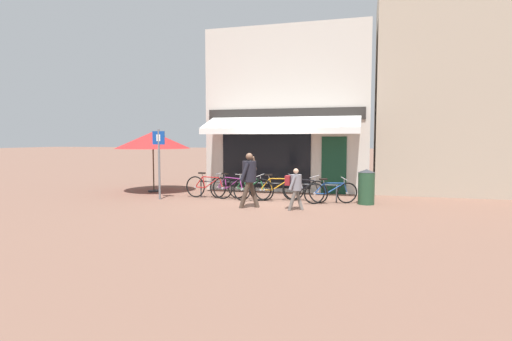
# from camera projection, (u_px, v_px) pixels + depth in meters

# --- Properties ---
(ground_plane) EXTENTS (160.00, 160.00, 0.00)m
(ground_plane) POSITION_uv_depth(u_px,v_px,m) (266.00, 202.00, 12.68)
(ground_plane) COLOR brown
(shop_front) EXTENTS (6.27, 4.42, 6.27)m
(shop_front) POSITION_uv_depth(u_px,v_px,m) (291.00, 112.00, 16.36)
(shop_front) COLOR beige
(shop_front) RESTS_ON ground_plane
(neighbour_building) EXTENTS (7.68, 4.00, 7.58)m
(neighbour_building) POSITION_uv_depth(u_px,v_px,m) (483.00, 91.00, 14.91)
(neighbour_building) COLOR tan
(neighbour_building) RESTS_ON ground_plane
(bike_rack_rail) EXTENTS (4.73, 0.04, 0.57)m
(bike_rack_rail) POSITION_uv_depth(u_px,v_px,m) (266.00, 185.00, 13.21)
(bike_rack_rail) COLOR #47494F
(bike_rack_rail) RESTS_ON ground_plane
(bicycle_red) EXTENTS (1.77, 0.52, 0.87)m
(bicycle_red) POSITION_uv_depth(u_px,v_px,m) (209.00, 187.00, 13.56)
(bicycle_red) COLOR black
(bicycle_red) RESTS_ON ground_plane
(bicycle_purple) EXTENTS (1.70, 0.75, 0.89)m
(bicycle_purple) POSITION_uv_depth(u_px,v_px,m) (230.00, 188.00, 13.35)
(bicycle_purple) COLOR black
(bicycle_purple) RESTS_ON ground_plane
(bicycle_green) EXTENTS (1.73, 0.63, 0.87)m
(bicycle_green) POSITION_uv_depth(u_px,v_px,m) (250.00, 188.00, 13.20)
(bicycle_green) COLOR black
(bicycle_green) RESTS_ON ground_plane
(bicycle_orange) EXTENTS (1.73, 0.74, 0.88)m
(bicycle_orange) POSITION_uv_depth(u_px,v_px,m) (277.00, 189.00, 12.99)
(bicycle_orange) COLOR black
(bicycle_orange) RESTS_ON ground_plane
(bicycle_black) EXTENTS (1.61, 0.90, 0.87)m
(bicycle_black) POSITION_uv_depth(u_px,v_px,m) (305.00, 190.00, 12.81)
(bicycle_black) COLOR black
(bicycle_black) RESTS_ON ground_plane
(bicycle_blue) EXTENTS (1.62, 0.82, 0.83)m
(bicycle_blue) POSITION_uv_depth(u_px,v_px,m) (331.00, 192.00, 12.34)
(bicycle_blue) COLOR black
(bicycle_blue) RESTS_ON ground_plane
(pedestrian_adult) EXTENTS (0.56, 0.71, 1.62)m
(pedestrian_adult) POSITION_uv_depth(u_px,v_px,m) (249.00, 175.00, 11.61)
(pedestrian_adult) COLOR #47382D
(pedestrian_adult) RESTS_ON ground_plane
(pedestrian_child) EXTENTS (0.51, 0.51, 1.20)m
(pedestrian_child) POSITION_uv_depth(u_px,v_px,m) (295.00, 185.00, 11.22)
(pedestrian_child) COLOR slate
(pedestrian_child) RESTS_ON ground_plane
(litter_bin) EXTENTS (0.51, 0.51, 1.09)m
(litter_bin) POSITION_uv_depth(u_px,v_px,m) (366.00, 187.00, 12.26)
(litter_bin) COLOR #23472D
(litter_bin) RESTS_ON ground_plane
(parking_sign) EXTENTS (0.44, 0.07, 2.33)m
(parking_sign) POSITION_uv_depth(u_px,v_px,m) (159.00, 157.00, 13.20)
(parking_sign) COLOR slate
(parking_sign) RESTS_ON ground_plane
(cafe_parasol) EXTENTS (2.82, 2.82, 2.29)m
(cafe_parasol) POSITION_uv_depth(u_px,v_px,m) (153.00, 140.00, 15.11)
(cafe_parasol) COLOR #4C3D2D
(cafe_parasol) RESTS_ON ground_plane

